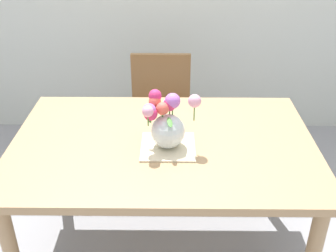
{
  "coord_description": "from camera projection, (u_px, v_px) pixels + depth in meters",
  "views": [
    {
      "loc": [
        0.04,
        -1.76,
        1.85
      ],
      "look_at": [
        0.03,
        -0.06,
        0.9
      ],
      "focal_mm": 43.86,
      "sensor_mm": 36.0,
      "label": 1
    }
  ],
  "objects": [
    {
      "name": "dining_table",
      "position": [
        163.0,
        156.0,
        2.11
      ],
      "size": [
        1.52,
        1.02,
        0.78
      ],
      "color": "tan",
      "rests_on": "ground_plane"
    },
    {
      "name": "flower_vase",
      "position": [
        166.0,
        122.0,
        1.94
      ],
      "size": [
        0.27,
        0.22,
        0.28
      ],
      "color": "silver",
      "rests_on": "placemat"
    },
    {
      "name": "placemat",
      "position": [
        168.0,
        147.0,
        2.01
      ],
      "size": [
        0.26,
        0.26,
        0.01
      ],
      "primitive_type": "cube",
      "color": "beige",
      "rests_on": "dining_table"
    },
    {
      "name": "chair_far",
      "position": [
        161.0,
        110.0,
        2.93
      ],
      "size": [
        0.42,
        0.42,
        0.9
      ],
      "rotation": [
        0.0,
        0.0,
        3.14
      ],
      "color": "olive",
      "rests_on": "ground_plane"
    },
    {
      "name": "ground_plane",
      "position": [
        164.0,
        252.0,
        2.44
      ],
      "size": [
        12.0,
        12.0,
        0.0
      ],
      "primitive_type": "plane",
      "color": "#939399"
    }
  ]
}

